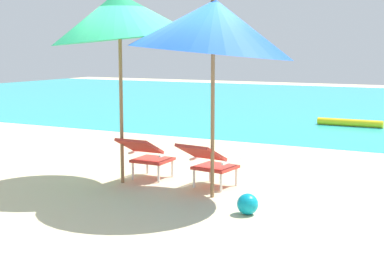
# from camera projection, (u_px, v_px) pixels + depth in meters

# --- Properties ---
(ground_plane) EXTENTS (40.00, 40.00, 0.00)m
(ground_plane) POSITION_uv_depth(u_px,v_px,m) (269.00, 142.00, 11.48)
(ground_plane) COLOR beige
(ocean_band) EXTENTS (40.00, 18.00, 0.01)m
(ocean_band) POSITION_uv_depth(u_px,v_px,m) (351.00, 104.00, 19.19)
(ocean_band) COLOR #28B2B7
(ocean_band) RESTS_ON ground_plane
(swim_buoy) EXTENTS (1.60, 0.18, 0.18)m
(swim_buoy) POSITION_uv_depth(u_px,v_px,m) (350.00, 123.00, 13.75)
(swim_buoy) COLOR yellow
(swim_buoy) RESTS_ON ocean_band
(lounge_chair_left) EXTENTS (0.56, 0.88, 0.68)m
(lounge_chair_left) POSITION_uv_depth(u_px,v_px,m) (147.00, 154.00, 8.05)
(lounge_chair_left) COLOR red
(lounge_chair_left) RESTS_ON ground_plane
(lounge_chair_right) EXTENTS (0.64, 0.93, 0.68)m
(lounge_chair_right) POSITION_uv_depth(u_px,v_px,m) (209.00, 161.00, 7.56)
(lounge_chair_right) COLOR red
(lounge_chair_right) RESTS_ON ground_plane
(beach_umbrella_left) EXTENTS (2.80, 2.79, 2.80)m
(beach_umbrella_left) POSITION_uv_depth(u_px,v_px,m) (120.00, 16.00, 7.64)
(beach_umbrella_left) COLOR olive
(beach_umbrella_left) RESTS_ON ground_plane
(beach_umbrella_right) EXTENTS (2.80, 2.77, 2.63)m
(beach_umbrella_right) POSITION_uv_depth(u_px,v_px,m) (213.00, 27.00, 6.89)
(beach_umbrella_right) COLOR olive
(beach_umbrella_right) RESTS_ON ground_plane
(beach_ball) EXTENTS (0.25, 0.25, 0.25)m
(beach_ball) POSITION_uv_depth(u_px,v_px,m) (248.00, 204.00, 6.43)
(beach_ball) COLOR #0A93AD
(beach_ball) RESTS_ON ground_plane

